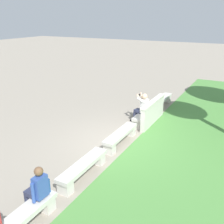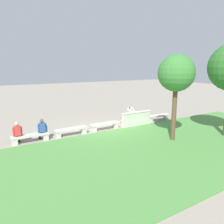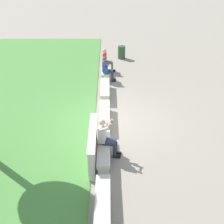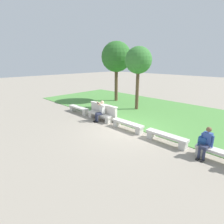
% 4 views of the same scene
% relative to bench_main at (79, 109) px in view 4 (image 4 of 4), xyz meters
% --- Properties ---
extents(ground_plane, '(80.00, 80.00, 0.00)m').
position_rel_bench_main_xyz_m(ground_plane, '(4.70, 0.00, -0.30)').
color(ground_plane, gray).
extents(grass_strip, '(23.39, 8.00, 0.03)m').
position_rel_bench_main_xyz_m(grass_strip, '(4.70, 4.38, -0.29)').
color(grass_strip, '#518E42').
rests_on(grass_strip, ground).
extents(bench_main, '(1.99, 0.40, 0.45)m').
position_rel_bench_main_xyz_m(bench_main, '(0.00, 0.00, 0.00)').
color(bench_main, beige).
rests_on(bench_main, ground).
extents(bench_near, '(1.99, 0.40, 0.45)m').
position_rel_bench_main_xyz_m(bench_near, '(2.35, 0.00, 0.00)').
color(bench_near, beige).
rests_on(bench_near, ground).
extents(bench_mid, '(1.99, 0.40, 0.45)m').
position_rel_bench_main_xyz_m(bench_mid, '(4.70, 0.00, 0.00)').
color(bench_mid, beige).
rests_on(bench_mid, ground).
extents(bench_far, '(1.99, 0.40, 0.45)m').
position_rel_bench_main_xyz_m(bench_far, '(7.05, 0.00, 0.00)').
color(bench_far, beige).
rests_on(bench_far, ground).
extents(bench_end, '(1.99, 0.40, 0.45)m').
position_rel_bench_main_xyz_m(bench_end, '(9.40, 0.00, 0.00)').
color(bench_end, beige).
rests_on(bench_end, ground).
extents(backrest_wall_with_plaque, '(2.37, 0.24, 1.01)m').
position_rel_bench_main_xyz_m(backrest_wall_with_plaque, '(2.35, 0.34, 0.21)').
color(backrest_wall_with_plaque, beige).
rests_on(backrest_wall_with_plaque, ground).
extents(person_photographer, '(0.52, 0.77, 1.32)m').
position_rel_bench_main_xyz_m(person_photographer, '(2.55, -0.08, 0.43)').
color(person_photographer, black).
rests_on(person_photographer, ground).
extents(person_distant, '(0.48, 0.68, 1.26)m').
position_rel_bench_main_xyz_m(person_distant, '(8.74, -0.07, 0.37)').
color(person_distant, black).
rests_on(person_distant, ground).
extents(backpack, '(0.28, 0.24, 0.43)m').
position_rel_bench_main_xyz_m(backpack, '(8.60, -0.05, 0.32)').
color(backpack, '#234C8C').
rests_on(backpack, bench_end).
extents(tree_behind_wall, '(1.98, 1.98, 4.74)m').
position_rel_bench_main_xyz_m(tree_behind_wall, '(2.44, 3.80, 3.40)').
color(tree_behind_wall, brown).
rests_on(tree_behind_wall, ground).
extents(tree_left_background, '(2.70, 2.70, 5.40)m').
position_rel_bench_main_xyz_m(tree_left_background, '(-0.85, 4.89, 3.72)').
color(tree_left_background, brown).
rests_on(tree_left_background, ground).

